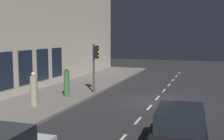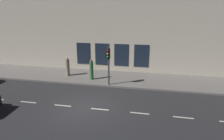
# 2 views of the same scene
# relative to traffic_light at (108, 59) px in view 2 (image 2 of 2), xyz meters

# --- Properties ---
(ground_plane) EXTENTS (60.00, 60.00, 0.00)m
(ground_plane) POSITION_rel_traffic_light_xyz_m (-4.15, 0.64, -2.39)
(ground_plane) COLOR #28282B
(sidewalk) EXTENTS (4.50, 32.00, 0.15)m
(sidewalk) POSITION_rel_traffic_light_xyz_m (2.10, 0.64, -2.32)
(sidewalk) COLOR slate
(sidewalk) RESTS_ON ground
(building_facade) EXTENTS (0.65, 32.00, 8.32)m
(building_facade) POSITION_rel_traffic_light_xyz_m (4.65, 0.64, 1.76)
(building_facade) COLOR beige
(building_facade) RESTS_ON ground
(lane_centre_line) EXTENTS (0.12, 27.20, 0.01)m
(lane_centre_line) POSITION_rel_traffic_light_xyz_m (-4.15, -0.36, -2.39)
(lane_centre_line) COLOR beige
(lane_centre_line) RESTS_ON ground
(traffic_light) EXTENTS (0.48, 0.32, 3.25)m
(traffic_light) POSITION_rel_traffic_light_xyz_m (0.00, 0.00, 0.00)
(traffic_light) COLOR #424244
(traffic_light) RESTS_ON sidewalk
(pedestrian_0) EXTENTS (0.48, 0.48, 1.87)m
(pedestrian_0) POSITION_rel_traffic_light_xyz_m (1.18, 1.85, -1.37)
(pedestrian_0) COLOR #336B38
(pedestrian_0) RESTS_ON sidewalk
(pedestrian_1) EXTENTS (0.56, 0.56, 1.86)m
(pedestrian_1) POSITION_rel_traffic_light_xyz_m (1.79, 4.46, -1.39)
(pedestrian_1) COLOR gray
(pedestrian_1) RESTS_ON sidewalk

